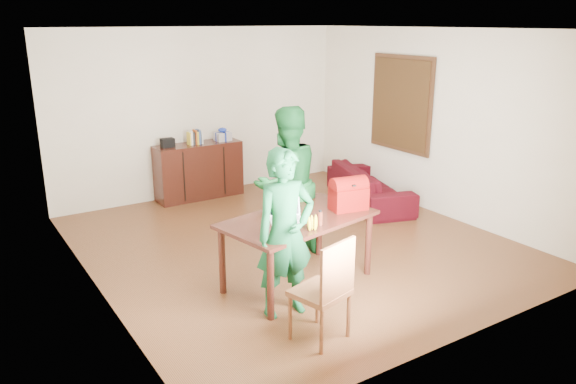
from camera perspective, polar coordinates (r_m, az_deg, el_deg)
room at (r=7.09m, az=0.11°, el=4.96°), size 5.20×5.70×2.90m
table at (r=6.05m, az=1.03°, el=-3.46°), size 1.79×1.22×0.77m
chair at (r=5.19m, az=3.35°, el=-11.88°), size 0.54×0.53×0.99m
person_near at (r=5.40m, az=-0.29°, el=-4.23°), size 0.64×0.45×1.67m
person_far at (r=6.72m, az=-0.16°, el=0.90°), size 0.98×0.81×1.85m
laptop at (r=5.89m, az=-0.19°, el=-2.56°), size 0.41×0.36×0.24m
bananas at (r=5.66m, az=2.49°, el=-3.60°), size 0.18×0.14×0.06m
bottle at (r=5.79m, az=3.27°, el=-2.60°), size 0.06×0.06×0.16m
red_bag at (r=6.26m, az=6.17°, el=-0.47°), size 0.44×0.30×0.30m
sofa at (r=8.99m, az=8.25°, el=0.65°), size 1.31×2.07×0.57m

